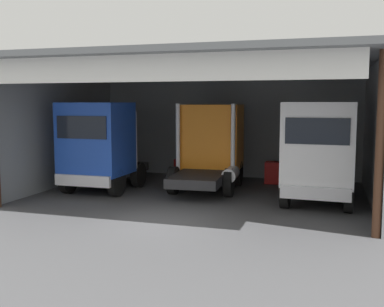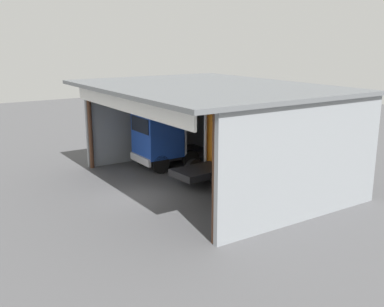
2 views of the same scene
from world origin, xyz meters
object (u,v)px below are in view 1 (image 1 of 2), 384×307
object	(u,v)px
truck_orange_right_bay	(210,145)
tool_cart	(275,173)
truck_blue_center_right_bay	(99,145)
truck_white_yard_outside	(318,153)
oil_drum	(179,168)

from	to	relation	value
truck_orange_right_bay	tool_cart	world-z (taller)	truck_orange_right_bay
truck_blue_center_right_bay	truck_orange_right_bay	bearing A→B (deg)	-152.69
truck_white_yard_outside	tool_cart	xyz separation A→B (m)	(-2.01, 4.20, -1.43)
truck_orange_right_bay	truck_blue_center_right_bay	bearing A→B (deg)	-156.05
oil_drum	tool_cart	bearing A→B (deg)	-5.38
truck_blue_center_right_bay	oil_drum	world-z (taller)	truck_blue_center_right_bay
oil_drum	truck_orange_right_bay	bearing A→B (deg)	-47.17
truck_orange_right_bay	tool_cart	distance (m)	3.51
oil_drum	truck_blue_center_right_bay	bearing A→B (deg)	-113.74
tool_cart	truck_blue_center_right_bay	bearing A→B (deg)	-149.01
truck_white_yard_outside	oil_drum	xyz separation A→B (m)	(-6.80, 4.65, -1.48)
oil_drum	tool_cart	size ratio (longest dim) A/B	0.88
truck_blue_center_right_bay	tool_cart	bearing A→B (deg)	-148.84
truck_white_yard_outside	oil_drum	world-z (taller)	truck_white_yard_outside
truck_blue_center_right_bay	truck_white_yard_outside	xyz separation A→B (m)	(8.79, -0.13, -0.02)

